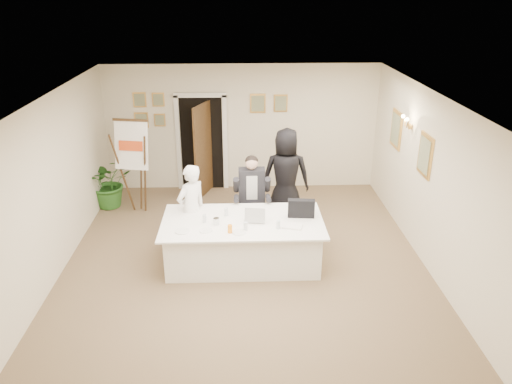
{
  "coord_description": "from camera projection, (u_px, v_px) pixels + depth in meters",
  "views": [
    {
      "loc": [
        -0.08,
        -7.27,
        4.33
      ],
      "look_at": [
        0.2,
        0.6,
        1.06
      ],
      "focal_mm": 35.0,
      "sensor_mm": 36.0,
      "label": 1
    }
  ],
  "objects": [
    {
      "name": "standing_woman",
      "position": [
        286.0,
        176.0,
        9.62
      ],
      "size": [
        0.96,
        0.67,
        1.86
      ],
      "primitive_type": "imported",
      "rotation": [
        0.0,
        0.0,
        3.05
      ],
      "color": "black",
      "rests_on": "floor"
    },
    {
      "name": "wall_back",
      "position": [
        242.0,
        128.0,
        11.07
      ],
      "size": [
        6.0,
        0.1,
        2.8
      ],
      "primitive_type": "cube",
      "color": "beige",
      "rests_on": "floor"
    },
    {
      "name": "doorway",
      "position": [
        202.0,
        146.0,
        11.01
      ],
      "size": [
        1.14,
        0.86,
        2.2
      ],
      "color": "black",
      "rests_on": "floor"
    },
    {
      "name": "glass_b",
      "position": [
        246.0,
        226.0,
        7.79
      ],
      "size": [
        0.08,
        0.08,
        0.14
      ],
      "primitive_type": "cylinder",
      "rotation": [
        0.0,
        0.0,
        0.23
      ],
      "color": "silver",
      "rests_on": "conference_table"
    },
    {
      "name": "seated_man",
      "position": [
        252.0,
        195.0,
        9.16
      ],
      "size": [
        0.7,
        0.74,
        1.53
      ],
      "primitive_type": null,
      "rotation": [
        0.0,
        0.0,
        -0.07
      ],
      "color": "black",
      "rests_on": "floor"
    },
    {
      "name": "conference_table",
      "position": [
        243.0,
        241.0,
        8.28
      ],
      "size": [
        2.64,
        1.41,
        0.78
      ],
      "color": "white",
      "rests_on": "floor"
    },
    {
      "name": "potted_palm",
      "position": [
        109.0,
        182.0,
        10.39
      ],
      "size": [
        1.28,
        1.26,
        1.07
      ],
      "primitive_type": "imported",
      "rotation": [
        0.0,
        0.0,
        0.7
      ],
      "color": "#275D1F",
      "rests_on": "floor"
    },
    {
      "name": "pictures_right_wall",
      "position": [
        409.0,
        141.0,
        8.92
      ],
      "size": [
        0.06,
        2.2,
        0.8
      ],
      "primitive_type": null,
      "color": "gold",
      "rests_on": "wall_right"
    },
    {
      "name": "steel_jug",
      "position": [
        216.0,
        221.0,
        7.99
      ],
      "size": [
        0.12,
        0.12,
        0.11
      ],
      "primitive_type": "cylinder",
      "rotation": [
        0.0,
        0.0,
        -0.34
      ],
      "color": "silver",
      "rests_on": "conference_table"
    },
    {
      "name": "plate_mid",
      "position": [
        206.0,
        230.0,
        7.8
      ],
      "size": [
        0.22,
        0.22,
        0.01
      ],
      "primitive_type": "cylinder",
      "rotation": [
        0.0,
        0.0,
        0.06
      ],
      "color": "white",
      "rests_on": "conference_table"
    },
    {
      "name": "wall_sconce",
      "position": [
        407.0,
        122.0,
        8.78
      ],
      "size": [
        0.2,
        0.3,
        0.24
      ],
      "primitive_type": null,
      "color": "gold",
      "rests_on": "wall_right"
    },
    {
      "name": "standing_man",
      "position": [
        192.0,
        209.0,
        8.5
      ],
      "size": [
        0.68,
        0.68,
        1.6
      ],
      "primitive_type": "imported",
      "rotation": [
        0.0,
        0.0,
        3.9
      ],
      "color": "white",
      "rests_on": "floor"
    },
    {
      "name": "paper_stack",
      "position": [
        292.0,
        226.0,
        7.92
      ],
      "size": [
        0.36,
        0.29,
        0.03
      ],
      "primitive_type": "cube",
      "rotation": [
        0.0,
        0.0,
        -0.28
      ],
      "color": "white",
      "rests_on": "conference_table"
    },
    {
      "name": "pictures_back_wall",
      "position": [
        205.0,
        108.0,
        10.84
      ],
      "size": [
        3.4,
        0.06,
        0.8
      ],
      "primitive_type": null,
      "color": "gold",
      "rests_on": "wall_back"
    },
    {
      "name": "ceiling",
      "position": [
        244.0,
        98.0,
        7.3
      ],
      "size": [
        6.0,
        7.0,
        0.02
      ],
      "primitive_type": "cube",
      "color": "white",
      "rests_on": "wall_back"
    },
    {
      "name": "glass_c",
      "position": [
        278.0,
        225.0,
        7.85
      ],
      "size": [
        0.08,
        0.08,
        0.14
      ],
      "primitive_type": "cylinder",
      "rotation": [
        0.0,
        0.0,
        -0.18
      ],
      "color": "silver",
      "rests_on": "conference_table"
    },
    {
      "name": "wall_left",
      "position": [
        51.0,
        189.0,
        7.74
      ],
      "size": [
        0.1,
        7.0,
        2.8
      ],
      "primitive_type": "cube",
      "color": "beige",
      "rests_on": "floor"
    },
    {
      "name": "wall_right",
      "position": [
        432.0,
        184.0,
        7.94
      ],
      "size": [
        0.1,
        7.0,
        2.8
      ],
      "primitive_type": "cube",
      "color": "beige",
      "rests_on": "floor"
    },
    {
      "name": "glass_d",
      "position": [
        226.0,
        212.0,
        8.29
      ],
      "size": [
        0.08,
        0.08,
        0.14
      ],
      "primitive_type": "cylinder",
      "rotation": [
        0.0,
        0.0,
        0.34
      ],
      "color": "silver",
      "rests_on": "conference_table"
    },
    {
      "name": "flip_chart",
      "position": [
        136.0,
        171.0,
        9.98
      ],
      "size": [
        0.69,
        0.48,
        1.93
      ],
      "color": "#311C0F",
      "rests_on": "floor"
    },
    {
      "name": "wall_front",
      "position": [
        250.0,
        328.0,
        4.61
      ],
      "size": [
        6.0,
        0.1,
        2.8
      ],
      "primitive_type": "cube",
      "color": "beige",
      "rests_on": "floor"
    },
    {
      "name": "oj_glass",
      "position": [
        230.0,
        229.0,
        7.72
      ],
      "size": [
        0.08,
        0.08,
        0.13
      ],
      "primitive_type": "cylinder",
      "rotation": [
        0.0,
        0.0,
        0.07
      ],
      "color": "orange",
      "rests_on": "conference_table"
    },
    {
      "name": "plate_near",
      "position": [
        239.0,
        232.0,
        7.74
      ],
      "size": [
        0.27,
        0.27,
        0.01
      ],
      "primitive_type": "cylinder",
      "rotation": [
        0.0,
        0.0,
        0.28
      ],
      "color": "white",
      "rests_on": "conference_table"
    },
    {
      "name": "floor",
      "position": [
        245.0,
        264.0,
        8.38
      ],
      "size": [
        7.0,
        7.0,
        0.0
      ],
      "primitive_type": "plane",
      "color": "brown",
      "rests_on": "ground"
    },
    {
      "name": "glass_a",
      "position": [
        205.0,
        219.0,
        8.05
      ],
      "size": [
        0.06,
        0.06,
        0.14
      ],
      "primitive_type": "cylinder",
      "rotation": [
        0.0,
        0.0,
        -0.08
      ],
      "color": "silver",
      "rests_on": "conference_table"
    },
    {
      "name": "laptop_bag",
      "position": [
        301.0,
        208.0,
        8.22
      ],
      "size": [
        0.45,
        0.16,
        0.31
      ],
      "primitive_type": "cube",
      "rotation": [
        0.0,
        0.0,
        -0.09
      ],
      "color": "black",
      "rests_on": "conference_table"
    },
    {
      "name": "plate_left",
      "position": [
        182.0,
        231.0,
        7.78
      ],
      "size": [
        0.28,
        0.28,
        0.01
      ],
      "primitive_type": "cylinder",
      "rotation": [
        0.0,
        0.0,
        -0.23
      ],
      "color": "white",
      "rests_on": "conference_table"
    },
    {
      "name": "laptop",
      "position": [
        255.0,
        212.0,
        8.11
      ],
      "size": [
        0.38,
        0.4,
        0.28
      ],
      "primitive_type": null,
      "rotation": [
        0.0,
        0.0,
        -0.15
      ],
      "color": "#B7BABC",
      "rests_on": "conference_table"
    }
  ]
}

